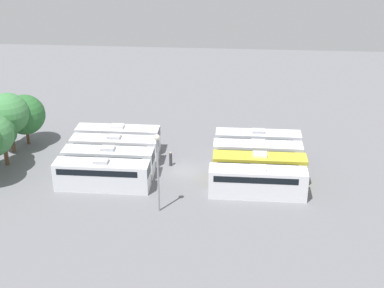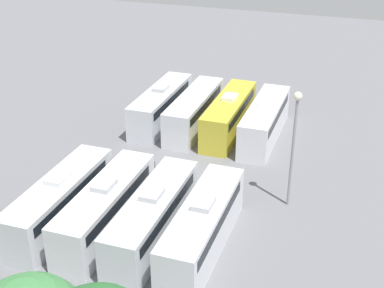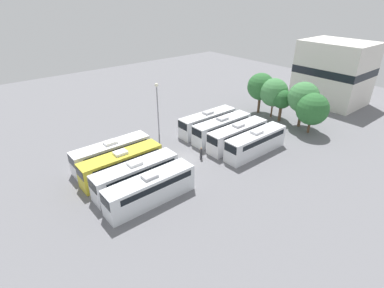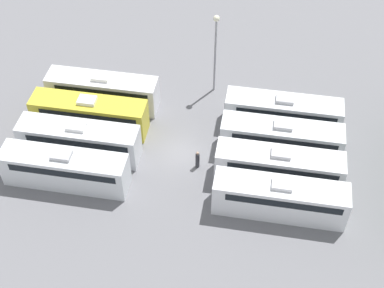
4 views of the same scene
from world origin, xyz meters
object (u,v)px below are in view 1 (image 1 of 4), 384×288
at_px(bus_7, 118,138).
at_px(tree_2, 3,134).
at_px(light_pole, 158,161).
at_px(bus_2, 257,155).
at_px(tree_4, 25,115).
at_px(bus_5, 108,161).
at_px(bus_4, 102,174).
at_px(worker_person, 171,159).
at_px(bus_0, 257,181).
at_px(bus_3, 258,143).
at_px(tree_3, 8,114).
at_px(bus_1, 259,167).
at_px(bus_6, 114,149).

bearing_deg(bus_7, tree_2, 111.44).
relative_size(light_pole, tree_2, 1.48).
distance_m(bus_2, tree_2, 30.52).
height_order(tree_2, tree_4, tree_4).
height_order(bus_5, light_pole, light_pole).
bearing_deg(tree_2, bus_4, -110.73).
distance_m(bus_7, worker_person, 8.15).
bearing_deg(tree_4, bus_0, -110.66).
xyz_separation_m(bus_3, bus_5, (-6.54, 17.50, 0.00)).
bearing_deg(bus_3, bus_7, 89.75).
distance_m(bus_3, tree_3, 31.37).
distance_m(bus_2, light_pole, 15.41).
height_order(bus_4, tree_4, tree_4).
bearing_deg(bus_0, worker_person, 57.68).
xyz_separation_m(worker_person, tree_2, (-1.34, 19.99, 3.25)).
relative_size(tree_2, tree_3, 0.74).
xyz_separation_m(worker_person, tree_4, (4.76, 19.55, 3.31)).
bearing_deg(worker_person, tree_3, 83.66).
bearing_deg(bus_5, bus_1, -90.59).
relative_size(bus_6, bus_7, 1.00).
bearing_deg(light_pole, bus_3, -36.75).
bearing_deg(light_pole, bus_0, -68.63).
bearing_deg(tree_4, bus_1, -104.68).
height_order(bus_1, bus_5, same).
xyz_separation_m(worker_person, light_pole, (-10.47, -0.04, 4.93)).
relative_size(bus_0, tree_4, 1.56).
height_order(bus_4, worker_person, bus_4).
distance_m(bus_1, tree_4, 31.17).
relative_size(bus_0, bus_6, 1.00).
distance_m(bus_2, tree_4, 30.39).
height_order(bus_2, tree_2, tree_2).
distance_m(bus_0, bus_7, 20.20).
xyz_separation_m(bus_2, worker_person, (-0.21, 10.40, -0.92)).
height_order(bus_1, light_pole, light_pole).
distance_m(bus_1, tree_2, 30.63).
distance_m(bus_5, worker_person, 7.61).
distance_m(bus_1, bus_4, 17.73).
bearing_deg(bus_4, bus_6, 0.22).
height_order(bus_1, bus_2, same).
xyz_separation_m(worker_person, tree_3, (2.29, 20.61, 4.38)).
relative_size(bus_6, tree_4, 1.56).
height_order(bus_2, bus_7, same).
distance_m(bus_0, worker_person, 12.15).
bearing_deg(bus_2, tree_2, 92.92).
distance_m(light_pole, tree_2, 22.07).
relative_size(bus_0, bus_2, 1.00).
relative_size(bus_1, bus_6, 1.00).
relative_size(bus_0, bus_1, 1.00).
bearing_deg(bus_4, worker_person, -47.85).
xyz_separation_m(bus_5, bus_7, (6.62, 0.26, 0.00)).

